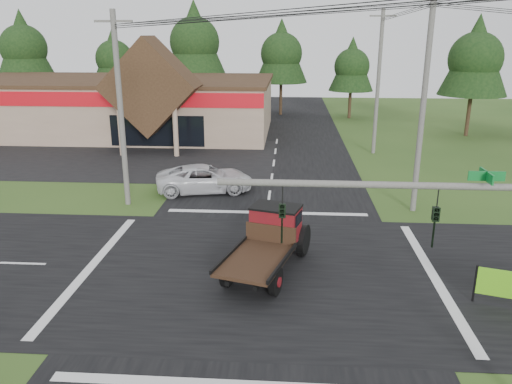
{
  "coord_description": "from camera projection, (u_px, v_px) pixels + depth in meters",
  "views": [
    {
      "loc": [
        1.13,
        -18.42,
        9.23
      ],
      "look_at": [
        -0.38,
        3.79,
        2.2
      ],
      "focal_mm": 35.0,
      "sensor_mm": 36.0,
      "label": 1
    }
  ],
  "objects": [
    {
      "name": "ground",
      "position": [
        259.0,
        271.0,
        20.38
      ],
      "size": [
        120.0,
        120.0,
        0.0
      ],
      "primitive_type": "plane",
      "color": "#2D4B1A",
      "rests_on": "ground"
    },
    {
      "name": "road_ns",
      "position": [
        259.0,
        271.0,
        20.38
      ],
      "size": [
        12.0,
        120.0,
        0.02
      ],
      "primitive_type": "cube",
      "color": "black",
      "rests_on": "ground"
    },
    {
      "name": "road_ew",
      "position": [
        259.0,
        271.0,
        20.38
      ],
      "size": [
        120.0,
        12.0,
        0.02
      ],
      "primitive_type": "cube",
      "color": "black",
      "rests_on": "ground"
    },
    {
      "name": "parking_apron",
      "position": [
        97.0,
        157.0,
        39.36
      ],
      "size": [
        28.0,
        14.0,
        0.02
      ],
      "primitive_type": "cube",
      "color": "black",
      "rests_on": "ground"
    },
    {
      "name": "cvs_building",
      "position": [
        118.0,
        104.0,
        48.69
      ],
      "size": [
        30.4,
        18.2,
        9.19
      ],
      "color": "gray",
      "rests_on": "ground"
    },
    {
      "name": "traffic_signal_mast",
      "position": [
        490.0,
        252.0,
        11.54
      ],
      "size": [
        8.12,
        0.24,
        7.0
      ],
      "color": "#595651",
      "rests_on": "ground"
    },
    {
      "name": "utility_pole_nw",
      "position": [
        121.0,
        109.0,
        26.89
      ],
      "size": [
        2.0,
        0.3,
        10.5
      ],
      "color": "#595651",
      "rests_on": "ground"
    },
    {
      "name": "utility_pole_ne",
      "position": [
        423.0,
        103.0,
        25.7
      ],
      "size": [
        2.0,
        0.3,
        11.5
      ],
      "color": "#595651",
      "rests_on": "ground"
    },
    {
      "name": "utility_pole_n",
      "position": [
        378.0,
        81.0,
        39.07
      ],
      "size": [
        2.0,
        0.3,
        11.2
      ],
      "color": "#595651",
      "rests_on": "ground"
    },
    {
      "name": "tree_row_a",
      "position": [
        23.0,
        45.0,
        57.95
      ],
      "size": [
        6.72,
        6.72,
        12.12
      ],
      "color": "#332316",
      "rests_on": "ground"
    },
    {
      "name": "tree_row_b",
      "position": [
        114.0,
        57.0,
        59.61
      ],
      "size": [
        5.6,
        5.6,
        10.1
      ],
      "color": "#332316",
      "rests_on": "ground"
    },
    {
      "name": "tree_row_c",
      "position": [
        195.0,
        39.0,
        57.41
      ],
      "size": [
        7.28,
        7.28,
        13.13
      ],
      "color": "#332316",
      "rests_on": "ground"
    },
    {
      "name": "tree_row_d",
      "position": [
        281.0,
        51.0,
        58.12
      ],
      "size": [
        6.16,
        6.16,
        11.11
      ],
      "color": "#332316",
      "rests_on": "ground"
    },
    {
      "name": "tree_row_e",
      "position": [
        352.0,
        65.0,
        56.1
      ],
      "size": [
        5.04,
        5.04,
        9.09
      ],
      "color": "#332316",
      "rests_on": "ground"
    },
    {
      "name": "tree_side_ne",
      "position": [
        476.0,
        56.0,
        45.54
      ],
      "size": [
        6.16,
        6.16,
        11.11
      ],
      "color": "#332316",
      "rests_on": "ground"
    },
    {
      "name": "antique_flatbed_truck",
      "position": [
        267.0,
        243.0,
        20.04
      ],
      "size": [
        3.84,
        6.31,
        2.47
      ],
      "primitive_type": null,
      "rotation": [
        0.0,
        0.0,
        -0.29
      ],
      "color": "#5E0D16",
      "rests_on": "ground"
    },
    {
      "name": "white_pickup",
      "position": [
        205.0,
        179.0,
        30.55
      ],
      "size": [
        6.33,
        3.91,
        1.64
      ],
      "primitive_type": "imported",
      "rotation": [
        0.0,
        0.0,
        1.79
      ],
      "color": "silver",
      "rests_on": "ground"
    }
  ]
}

